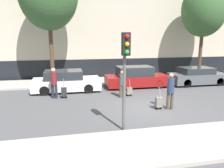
# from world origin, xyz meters

# --- Properties ---
(ground_plane) EXTENTS (80.00, 80.00, 0.00)m
(ground_plane) POSITION_xyz_m (0.00, 0.00, 0.00)
(ground_plane) COLOR #4C4C4F
(sidewalk_near) EXTENTS (28.00, 2.50, 0.12)m
(sidewalk_near) POSITION_xyz_m (0.00, -3.75, 0.06)
(sidewalk_near) COLOR #A39E93
(sidewalk_near) RESTS_ON ground_plane
(sidewalk_far) EXTENTS (28.00, 3.00, 0.12)m
(sidewalk_far) POSITION_xyz_m (0.00, 7.00, 0.06)
(sidewalk_far) COLOR #A39E93
(sidewalk_far) RESTS_ON ground_plane
(building_facade) EXTENTS (28.00, 2.14, 10.48)m
(building_facade) POSITION_xyz_m (0.00, 10.24, 5.22)
(building_facade) COLOR #B7AD99
(building_facade) RESTS_ON ground_plane
(parked_car_0) EXTENTS (4.36, 1.84, 1.39)m
(parked_car_0) POSITION_xyz_m (-4.20, 4.49, 0.65)
(parked_car_0) COLOR silver
(parked_car_0) RESTS_ON ground_plane
(parked_car_1) EXTENTS (4.43, 1.71, 1.49)m
(parked_car_1) POSITION_xyz_m (0.71, 4.72, 0.69)
(parked_car_1) COLOR maroon
(parked_car_1) RESTS_ON ground_plane
(parked_car_2) EXTENTS (4.23, 1.75, 1.30)m
(parked_car_2) POSITION_xyz_m (5.49, 4.61, 0.62)
(parked_car_2) COLOR #4C5156
(parked_car_2) RESTS_ON ground_plane
(pedestrian_left) EXTENTS (0.35, 0.34, 1.80)m
(pedestrian_left) POSITION_xyz_m (-4.86, 2.90, 1.03)
(pedestrian_left) COLOR #23232D
(pedestrian_left) RESTS_ON ground_plane
(trolley_left) EXTENTS (0.34, 0.29, 1.17)m
(trolley_left) POSITION_xyz_m (-4.32, 2.82, 0.37)
(trolley_left) COLOR #262628
(trolley_left) RESTS_ON ground_plane
(pedestrian_center) EXTENTS (0.34, 0.34, 1.61)m
(pedestrian_center) POSITION_xyz_m (-0.95, 2.28, 0.91)
(pedestrian_center) COLOR #4C4233
(pedestrian_center) RESTS_ON ground_plane
(trolley_center) EXTENTS (0.34, 0.29, 1.06)m
(trolley_center) POSITION_xyz_m (-0.44, 2.48, 0.32)
(trolley_center) COLOR slate
(trolley_center) RESTS_ON ground_plane
(pedestrian_right) EXTENTS (0.35, 0.34, 1.82)m
(pedestrian_right) POSITION_xyz_m (0.85, -0.30, 1.04)
(pedestrian_right) COLOR #4C4233
(pedestrian_right) RESTS_ON ground_plane
(trolley_right) EXTENTS (0.34, 0.29, 1.15)m
(trolley_right) POSITION_xyz_m (0.31, -0.19, 0.36)
(trolley_right) COLOR slate
(trolley_right) RESTS_ON ground_plane
(traffic_light) EXTENTS (0.28, 0.47, 3.70)m
(traffic_light) POSITION_xyz_m (-2.04, -2.36, 2.64)
(traffic_light) COLOR #515154
(traffic_light) RESTS_ON ground_plane
(bare_tree_near_crossing) EXTENTS (3.54, 3.54, 7.71)m
(bare_tree_near_crossing) POSITION_xyz_m (6.91, 6.60, 5.65)
(bare_tree_near_crossing) COLOR #4C3826
(bare_tree_near_crossing) RESTS_ON sidewalk_far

